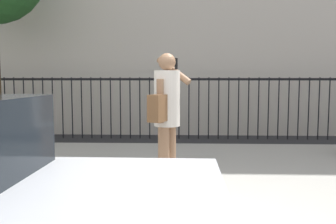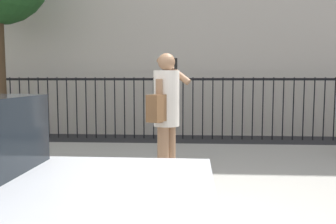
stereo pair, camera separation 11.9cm
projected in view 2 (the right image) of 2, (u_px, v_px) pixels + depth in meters
name	position (u px, v px, depth m)	size (l,w,h in m)	color
sidewalk	(170.00, 173.00, 5.68)	(28.00, 4.40, 0.15)	#9E9B93
iron_fence	(178.00, 100.00, 9.27)	(12.03, 0.04, 1.60)	black
pedestrian_on_phone	(166.00, 109.00, 4.69)	(0.57, 0.72, 1.75)	#936B4C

